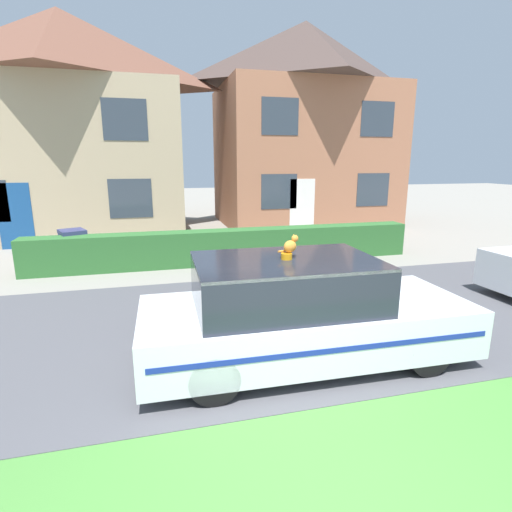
% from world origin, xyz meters
% --- Properties ---
extents(ground_plane, '(80.00, 80.00, 0.00)m').
position_xyz_m(ground_plane, '(0.00, 0.00, 0.00)').
color(ground_plane, gray).
extents(road_strip, '(28.00, 5.29, 0.01)m').
position_xyz_m(road_strip, '(0.00, 3.98, 0.01)').
color(road_strip, '#4C4C51').
rests_on(road_strip, ground).
extents(lawn_verge, '(28.00, 2.46, 0.01)m').
position_xyz_m(lawn_verge, '(0.00, 0.10, 0.00)').
color(lawn_verge, '#478438').
rests_on(lawn_verge, ground).
extents(garden_hedge, '(10.52, 0.63, 0.93)m').
position_xyz_m(garden_hedge, '(0.65, 8.20, 0.46)').
color(garden_hedge, '#2D662D').
rests_on(garden_hedge, ground).
extents(police_car, '(4.59, 1.89, 1.56)m').
position_xyz_m(police_car, '(0.55, 2.50, 0.72)').
color(police_car, black).
rests_on(police_car, road_strip).
extents(cat, '(0.29, 0.18, 0.24)m').
position_xyz_m(cat, '(0.42, 2.55, 1.67)').
color(cat, orange).
rests_on(cat, police_car).
extents(house_left, '(8.35, 5.66, 8.01)m').
position_xyz_m(house_left, '(-4.24, 14.41, 4.09)').
color(house_left, tan).
rests_on(house_left, ground).
extents(house_right, '(7.51, 5.78, 8.42)m').
position_xyz_m(house_right, '(5.26, 14.81, 4.30)').
color(house_right, '#A86B4C').
rests_on(house_right, ground).
extents(wheelie_bin, '(0.80, 0.83, 1.03)m').
position_xyz_m(wheelie_bin, '(-3.41, 8.66, 0.52)').
color(wheelie_bin, '#474C8C').
rests_on(wheelie_bin, ground).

